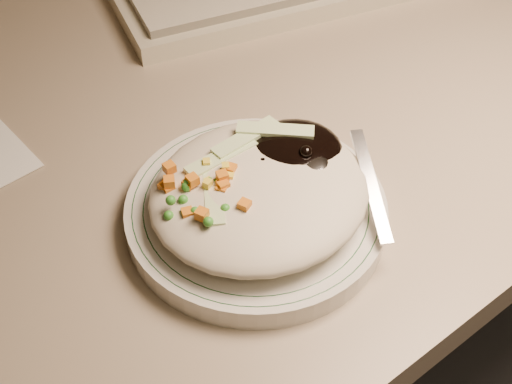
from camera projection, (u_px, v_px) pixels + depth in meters
desk at (205, 231)px, 0.89m from camera, size 1.40×0.70×0.74m
plate at (256, 212)px, 0.62m from camera, size 0.23×0.23×0.02m
plate_rim at (256, 205)px, 0.62m from camera, size 0.22×0.22×0.00m
meal at (261, 186)px, 0.60m from camera, size 0.21×0.19×0.05m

